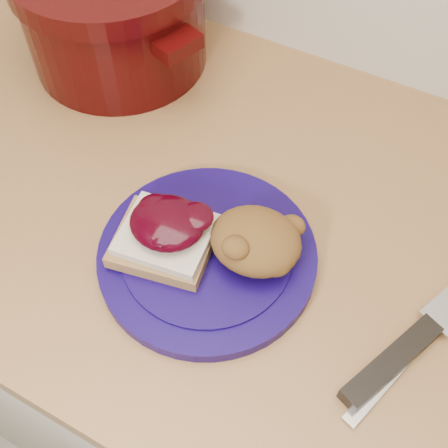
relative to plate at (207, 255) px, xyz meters
The scene contains 7 objects.
base_cabinet 0.49m from the plate, 55.46° to the left, with size 4.00×0.60×0.86m, color beige.
plate is the anchor object (origin of this frame).
sandwich 0.06m from the plate, 160.28° to the right, with size 0.12×0.11×0.05m.
stuffing_mound 0.06m from the plate, 23.44° to the left, with size 0.10×0.08×0.05m, color brown.
chef_knife 0.24m from the plate, ahead, with size 0.15×0.32×0.02m.
butter_knife 0.23m from the plate, ahead, with size 0.19×0.01×0.00m, color silver.
dutch_oven 0.38m from the plate, 139.14° to the left, with size 0.33×0.33×0.17m.
Camera 1 is at (0.12, 1.14, 1.43)m, focal length 45.00 mm.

